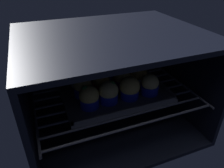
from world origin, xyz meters
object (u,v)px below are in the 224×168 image
object	(u,v)px
muffin_row1_col0	(83,87)
muffin_row1_col2	(122,79)
muffin_row0_col2	(130,88)
muffin_row0_col3	(150,85)
muffin_row2_col2	(114,70)
muffin_row2_col0	(78,76)
muffin_row0_col1	(109,93)
muffin_row1_col1	(101,82)
baking_tray	(112,90)
muffin_row0_col0	(89,97)
muffin_row2_col1	(95,73)
muffin_row1_col3	(138,75)
muffin_row2_col3	(131,67)

from	to	relation	value
muffin_row1_col0	muffin_row1_col2	size ratio (longest dim) A/B	1.11
muffin_row0_col2	muffin_row0_col3	distance (cm)	7.51
muffin_row1_col2	muffin_row2_col2	distance (cm)	7.14
muffin_row2_col2	muffin_row2_col0	bearing A→B (deg)	-179.30
muffin_row0_col1	muffin_row1_col1	distance (cm)	7.23
baking_tray	muffin_row0_col0	world-z (taller)	muffin_row0_col0
muffin_row0_col2	muffin_row1_col1	size ratio (longest dim) A/B	1.06
muffin_row0_col2	muffin_row2_col2	xyz separation A→B (cm)	(0.40, 14.31, -0.21)
muffin_row0_col2	muffin_row0_col3	size ratio (longest dim) A/B	1.06
muffin_row0_col0	muffin_row2_col1	bearing A→B (deg)	66.13
muffin_row1_col0	muffin_row2_col1	world-z (taller)	muffin_row2_col1
muffin_row1_col3	baking_tray	bearing A→B (deg)	-179.23
baking_tray	muffin_row0_col0	bearing A→B (deg)	-145.34
muffin_row1_col0	muffin_row1_col3	bearing A→B (deg)	1.22
muffin_row2_col1	muffin_row1_col0	bearing A→B (deg)	-130.71
muffin_row2_col2	muffin_row1_col3	bearing A→B (deg)	-46.36
baking_tray	muffin_row1_col0	size ratio (longest dim) A/B	4.72
muffin_row0_col0	muffin_row0_col3	world-z (taller)	muffin_row0_col0
muffin_row0_col0	muffin_row0_col3	size ratio (longest dim) A/B	1.05
muffin_row0_col2	muffin_row2_col1	xyz separation A→B (cm)	(-7.28, 14.75, -0.07)
muffin_row2_col1	muffin_row0_col3	bearing A→B (deg)	-45.24
muffin_row0_col3	muffin_row1_col2	world-z (taller)	muffin_row0_col3
muffin_row0_col3	muffin_row1_col1	bearing A→B (deg)	152.43
muffin_row1_col1	muffin_row1_col3	distance (cm)	14.22
muffin_row0_col3	baking_tray	bearing A→B (deg)	145.52
muffin_row0_col3	muffin_row1_col3	bearing A→B (deg)	94.03
muffin_row1_col2	muffin_row1_col3	bearing A→B (deg)	2.19
muffin_row0_col3	muffin_row2_col2	world-z (taller)	same
muffin_row2_col3	muffin_row0_col2	bearing A→B (deg)	-117.62
muffin_row2_col2	muffin_row0_col0	bearing A→B (deg)	-134.86
muffin_row1_col0	muffin_row1_col3	world-z (taller)	muffin_row1_col0
muffin_row2_col0	muffin_row0_col3	bearing A→B (deg)	-34.05
muffin_row0_col0	muffin_row1_col3	xyz separation A→B (cm)	(20.75, 7.36, 0.12)
muffin_row0_col0	muffin_row2_col2	distance (cm)	20.10
muffin_row0_col0	muffin_row0_col3	bearing A→B (deg)	-0.58
muffin_row2_col1	muffin_row0_col0	bearing A→B (deg)	-113.87
baking_tray	muffin_row2_col0	size ratio (longest dim) A/B	4.54
muffin_row0_col0	muffin_row1_col2	xyz separation A→B (cm)	(14.39, 7.12, -0.27)
muffin_row0_col0	muffin_row1_col2	world-z (taller)	muffin_row0_col0
muffin_row1_col0	muffin_row2_col0	world-z (taller)	muffin_row2_col0
muffin_row1_col1	baking_tray	bearing A→B (deg)	-3.84
muffin_row0_col0	muffin_row1_col3	size ratio (longest dim) A/B	1.01
muffin_row1_col2	muffin_row2_col2	size ratio (longest dim) A/B	0.95
muffin_row0_col2	muffin_row1_col3	bearing A→B (deg)	46.81
muffin_row0_col1	muffin_row1_col2	bearing A→B (deg)	41.25
muffin_row0_col0	muffin_row1_col0	bearing A→B (deg)	91.55
muffin_row1_col1	muffin_row1_col2	size ratio (longest dim) A/B	1.04
muffin_row0_col0	muffin_row2_col0	distance (cm)	14.08
muffin_row1_col1	muffin_row2_col3	distance (cm)	16.49
baking_tray	muffin_row1_col3	xyz separation A→B (cm)	(10.30, 0.14, 3.96)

